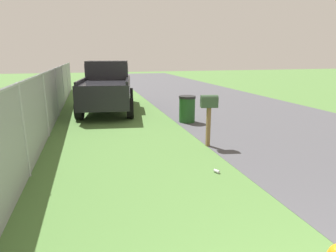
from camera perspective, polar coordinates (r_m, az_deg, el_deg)
The scene contains 6 objects.
road_asphalt at distance 9.38m, azimuth 27.29°, elevation -1.69°, with size 60.00×6.86×0.01m, color #47474C.
mailbox at distance 7.21m, azimuth 8.40°, elevation 4.08°, with size 0.28×0.46×1.36m.
pickup_truck at distance 12.42m, azimuth -12.19°, elevation 8.31°, with size 5.34×2.70×2.09m.
trash_bin at distance 9.94m, azimuth 3.92°, elevation 3.49°, with size 0.59×0.59×0.94m.
fence_section at distance 10.24m, azimuth -22.74°, elevation 5.71°, with size 20.60×0.07×1.85m.
litter_can_by_mailbox at distance 5.84m, azimuth 9.93°, elevation -9.10°, with size 0.07×0.07×0.12m, color silver.
Camera 1 is at (-0.56, 2.10, 2.33)m, focal length 29.79 mm.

